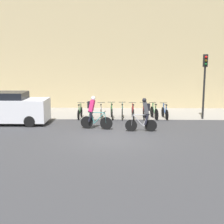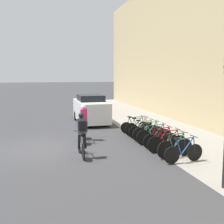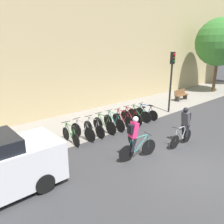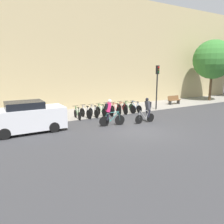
% 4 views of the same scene
% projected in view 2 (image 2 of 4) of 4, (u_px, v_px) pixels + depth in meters
% --- Properties ---
extents(ground, '(200.00, 200.00, 0.00)m').
position_uv_depth(ground, '(44.00, 149.00, 12.12)').
color(ground, '#333335').
extents(kerb_strip, '(44.00, 4.50, 0.01)m').
position_uv_depth(kerb_strip, '(185.00, 139.00, 13.81)').
color(kerb_strip, gray).
rests_on(kerb_strip, ground).
extents(cyclist_pink, '(1.74, 0.56, 1.78)m').
position_uv_depth(cyclist_pink, '(84.00, 121.00, 13.44)').
color(cyclist_pink, black).
rests_on(cyclist_pink, ground).
extents(cyclist_grey, '(1.65, 0.46, 1.75)m').
position_uv_depth(cyclist_grey, '(82.00, 133.00, 10.72)').
color(cyclist_grey, black).
rests_on(cyclist_grey, ground).
extents(parked_bike_0, '(0.46, 1.60, 0.94)m').
position_uv_depth(parked_bike_0, '(135.00, 126.00, 15.30)').
color(parked_bike_0, black).
rests_on(parked_bike_0, ground).
extents(parked_bike_1, '(0.46, 1.65, 0.99)m').
position_uv_depth(parked_bike_1, '(139.00, 128.00, 14.65)').
color(parked_bike_1, black).
rests_on(parked_bike_1, ground).
extents(parked_bike_2, '(0.46, 1.62, 0.97)m').
position_uv_depth(parked_bike_2, '(144.00, 131.00, 14.02)').
color(parked_bike_2, black).
rests_on(parked_bike_2, ground).
extents(parked_bike_3, '(0.46, 1.69, 0.99)m').
position_uv_depth(parked_bike_3, '(149.00, 133.00, 13.37)').
color(parked_bike_3, black).
rests_on(parked_bike_3, ground).
extents(parked_bike_4, '(0.46, 1.74, 0.99)m').
position_uv_depth(parked_bike_4, '(154.00, 136.00, 12.73)').
color(parked_bike_4, black).
rests_on(parked_bike_4, ground).
extents(parked_bike_5, '(0.46, 1.63, 0.97)m').
position_uv_depth(parked_bike_5, '(160.00, 140.00, 12.10)').
color(parked_bike_5, black).
rests_on(parked_bike_5, ground).
extents(parked_bike_6, '(0.46, 1.74, 0.99)m').
position_uv_depth(parked_bike_6, '(167.00, 143.00, 11.45)').
color(parked_bike_6, black).
rests_on(parked_bike_6, ground).
extents(parked_bike_7, '(0.48, 1.63, 0.98)m').
position_uv_depth(parked_bike_7, '(175.00, 147.00, 10.81)').
color(parked_bike_7, black).
rests_on(parked_bike_7, ground).
extents(parked_bike_8, '(0.46, 1.63, 0.96)m').
position_uv_depth(parked_bike_8, '(184.00, 152.00, 10.18)').
color(parked_bike_8, black).
rests_on(parked_bike_8, ground).
extents(parked_car, '(4.30, 1.84, 1.85)m').
position_uv_depth(parked_car, '(91.00, 109.00, 18.45)').
color(parked_car, silver).
rests_on(parked_car, ground).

